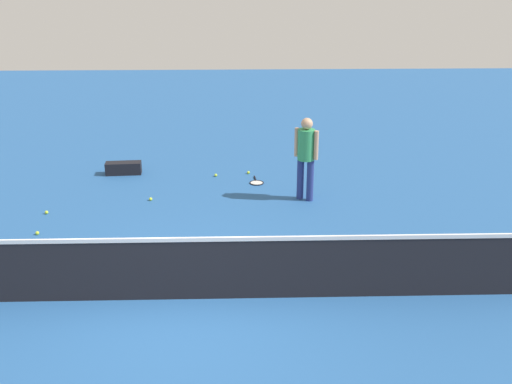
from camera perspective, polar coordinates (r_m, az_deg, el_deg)
name	(u,v)px	position (r m, az deg, el deg)	size (l,w,h in m)	color
ground_plane	(187,299)	(8.68, -6.69, -10.17)	(40.00, 40.00, 0.00)	#265693
court_net	(185,268)	(8.44, -6.83, -7.26)	(10.09, 0.09, 1.07)	#4C4C51
player_near_side	(306,152)	(11.81, 4.84, 3.86)	(0.49, 0.47, 1.70)	navy
tennis_racket_near_player	(257,182)	(13.01, 0.05, 0.94)	(0.34, 0.60, 0.03)	black
tennis_ball_near_player	(151,199)	(12.21, -10.11, -0.67)	(0.07, 0.07, 0.07)	#C6E033
tennis_ball_by_net	(216,175)	(13.43, -3.89, 1.63)	(0.07, 0.07, 0.07)	#C6E033
tennis_ball_midcourt	(37,233)	(11.22, -20.31, -3.72)	(0.07, 0.07, 0.07)	#C6E033
tennis_ball_baseline	(47,212)	(12.08, -19.52, -1.86)	(0.07, 0.07, 0.07)	#C6E033
tennis_ball_stray_left	(248,172)	(13.58, -0.74, 1.89)	(0.07, 0.07, 0.07)	#C6E033
equipment_bag	(122,168)	(13.87, -12.78, 2.25)	(0.82, 0.34, 0.28)	black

